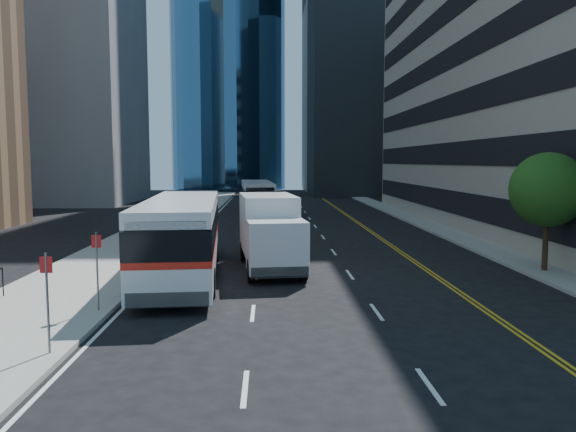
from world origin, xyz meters
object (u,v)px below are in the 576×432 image
Objects in this scene: bus_rear at (257,197)px; box_truck at (270,231)px; street_tree at (548,190)px; bus_front at (183,234)px.

box_truck reaches higher than bus_rear.
street_tree is 12.16m from box_truck.
bus_rear is 1.67× the size of box_truck.
street_tree reaches higher than box_truck.
bus_front is 1.82× the size of box_truck.
box_truck is at bearing -91.25° from bus_rear.
street_tree is at bearing -3.65° from bus_front.
street_tree is 0.72× the size of box_truck.
bus_front is 4.00m from box_truck.
street_tree is 15.71m from bus_front.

